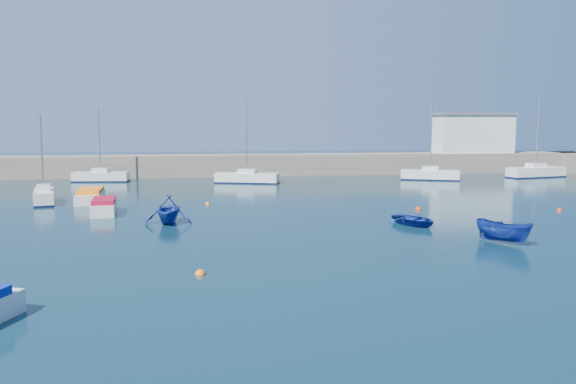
{
  "coord_description": "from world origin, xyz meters",
  "views": [
    {
      "loc": [
        -5.73,
        -24.45,
        6.38
      ],
      "look_at": [
        0.28,
        14.65,
        1.6
      ],
      "focal_mm": 35.0,
      "sensor_mm": 36.0,
      "label": 1
    }
  ],
  "objects": [
    {
      "name": "buoy_3",
      "position": [
        -5.34,
        20.54,
        0.0
      ],
      "size": [
        0.4,
        0.4,
        0.4
      ],
      "primitive_type": "sphere",
      "color": "orange",
      "rests_on": "ground"
    },
    {
      "name": "dinghy_center",
      "position": [
        7.56,
        9.11,
        0.34
      ],
      "size": [
        3.52,
        3.99,
        0.69
      ],
      "primitive_type": "imported",
      "rotation": [
        0.0,
        0.0,
        0.43
      ],
      "color": "navy",
      "rests_on": "ground"
    },
    {
      "name": "buoy_0",
      "position": [
        -5.89,
        -0.8,
        0.0
      ],
      "size": [
        0.46,
        0.46,
        0.46
      ],
      "primitive_type": "sphere",
      "color": "orange",
      "rests_on": "ground"
    },
    {
      "name": "harbor_office",
      "position": [
        30.0,
        46.0,
        5.1
      ],
      "size": [
        10.0,
        4.0,
        5.0
      ],
      "primitive_type": "cube",
      "color": "silver",
      "rests_on": "back_wall"
    },
    {
      "name": "back_wall",
      "position": [
        0.0,
        46.0,
        1.3
      ],
      "size": [
        96.0,
        4.5,
        2.6
      ],
      "primitive_type": "cube",
      "color": "#746758",
      "rests_on": "ground"
    },
    {
      "name": "sailboat_8",
      "position": [
        34.28,
        37.95,
        0.68
      ],
      "size": [
        7.68,
        3.5,
        9.75
      ],
      "rotation": [
        0.0,
        0.0,
        1.77
      ],
      "color": "silver",
      "rests_on": "ground"
    },
    {
      "name": "sailboat_7",
      "position": [
        20.24,
        36.75,
        0.63
      ],
      "size": [
        6.7,
        4.17,
        8.61
      ],
      "rotation": [
        0.0,
        0.0,
        1.18
      ],
      "color": "silver",
      "rests_on": "ground"
    },
    {
      "name": "sailboat_6",
      "position": [
        -0.9,
        36.54,
        0.61
      ],
      "size": [
        7.17,
        4.04,
        9.04
      ],
      "rotation": [
        0.0,
        0.0,
        1.25
      ],
      "color": "silver",
      "rests_on": "ground"
    },
    {
      "name": "dinghy_left",
      "position": [
        -7.93,
        12.18,
        0.92
      ],
      "size": [
        3.36,
        3.78,
        1.83
      ],
      "primitive_type": "imported",
      "rotation": [
        0.0,
        0.0,
        -0.11
      ],
      "color": "navy",
      "rests_on": "ground"
    },
    {
      "name": "buoy_4",
      "position": [
        20.42,
        13.12,
        0.0
      ],
      "size": [
        0.4,
        0.4,
        0.4
      ],
      "primitive_type": "sphere",
      "color": "red",
      "rests_on": "ground"
    },
    {
      "name": "ground",
      "position": [
        0.0,
        0.0,
        0.0
      ],
      "size": [
        220.0,
        220.0,
        0.0
      ],
      "primitive_type": "plane",
      "color": "#0C2837",
      "rests_on": "ground"
    },
    {
      "name": "dinghy_right",
      "position": [
        10.32,
        3.24,
        0.63
      ],
      "size": [
        2.74,
        3.43,
        1.26
      ],
      "primitive_type": "imported",
      "rotation": [
        0.0,
        0.0,
        0.54
      ],
      "color": "navy",
      "rests_on": "ground"
    },
    {
      "name": "motorboat_2",
      "position": [
        -14.91,
        23.52,
        0.52
      ],
      "size": [
        2.19,
        5.46,
        1.1
      ],
      "rotation": [
        0.0,
        0.0,
        0.06
      ],
      "color": "silver",
      "rests_on": "ground"
    },
    {
      "name": "sailboat_5",
      "position": [
        -16.96,
        40.45,
        0.61
      ],
      "size": [
        6.22,
        2.37,
        8.07
      ],
      "rotation": [
        0.0,
        0.0,
        1.46
      ],
      "color": "silver",
      "rests_on": "ground"
    },
    {
      "name": "sailboat_3",
      "position": [
        -18.49,
        23.24,
        0.6
      ],
      "size": [
        2.69,
        5.47,
        7.12
      ],
      "rotation": [
        0.0,
        0.0,
        0.24
      ],
      "color": "silver",
      "rests_on": "ground"
    },
    {
      "name": "motorboat_1",
      "position": [
        -12.75,
        16.96,
        0.52
      ],
      "size": [
        2.02,
        4.66,
        1.11
      ],
      "rotation": [
        0.0,
        0.0,
        0.1
      ],
      "color": "silver",
      "rests_on": "ground"
    },
    {
      "name": "buoy_1",
      "position": [
        10.29,
        15.25,
        0.0
      ],
      "size": [
        0.49,
        0.49,
        0.49
      ],
      "primitive_type": "sphere",
      "color": "red",
      "rests_on": "ground"
    }
  ]
}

